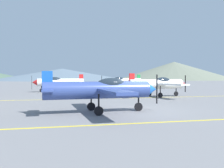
{
  "coord_description": "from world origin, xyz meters",
  "views": [
    {
      "loc": [
        -5.14,
        -14.1,
        2.12
      ],
      "look_at": [
        1.27,
        14.0,
        1.2
      ],
      "focal_mm": 38.64,
      "sensor_mm": 36.0,
      "label": 1
    }
  ],
  "objects_px": {
    "airplane_near": "(102,89)",
    "airplane_far": "(59,82)",
    "airplane_mid": "(158,84)",
    "car_sedan": "(115,82)",
    "airplane_back": "(122,81)"
  },
  "relations": [
    {
      "from": "airplane_mid",
      "to": "car_sedan",
      "type": "height_order",
      "value": "airplane_mid"
    },
    {
      "from": "airplane_near",
      "to": "airplane_mid",
      "type": "height_order",
      "value": "same"
    },
    {
      "from": "airplane_mid",
      "to": "airplane_far",
      "type": "distance_m",
      "value": 14.5
    },
    {
      "from": "airplane_near",
      "to": "airplane_far",
      "type": "distance_m",
      "value": 20.02
    },
    {
      "from": "airplane_mid",
      "to": "airplane_far",
      "type": "height_order",
      "value": "same"
    },
    {
      "from": "airplane_near",
      "to": "airplane_back",
      "type": "relative_size",
      "value": 1.0
    },
    {
      "from": "airplane_far",
      "to": "airplane_back",
      "type": "relative_size",
      "value": 1.0
    },
    {
      "from": "airplane_near",
      "to": "airplane_mid",
      "type": "xyz_separation_m",
      "value": [
        7.6,
        9.32,
        0.0
      ]
    },
    {
      "from": "airplane_far",
      "to": "car_sedan",
      "type": "xyz_separation_m",
      "value": [
        11.51,
        14.86,
        -0.51
      ]
    },
    {
      "from": "airplane_near",
      "to": "airplane_far",
      "type": "relative_size",
      "value": 1.0
    },
    {
      "from": "airplane_near",
      "to": "airplane_far",
      "type": "xyz_separation_m",
      "value": [
        -2.35,
        19.88,
        0.0
      ]
    },
    {
      "from": "airplane_mid",
      "to": "airplane_back",
      "type": "relative_size",
      "value": 1.0
    },
    {
      "from": "airplane_back",
      "to": "car_sedan",
      "type": "relative_size",
      "value": 1.8
    },
    {
      "from": "airplane_back",
      "to": "car_sedan",
      "type": "distance_m",
      "value": 10.8
    },
    {
      "from": "airplane_near",
      "to": "airplane_back",
      "type": "xyz_separation_m",
      "value": [
        7.72,
        24.05,
        0.0
      ]
    }
  ]
}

